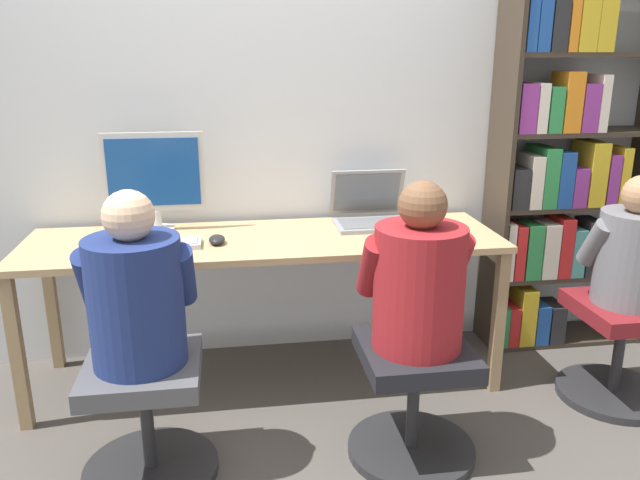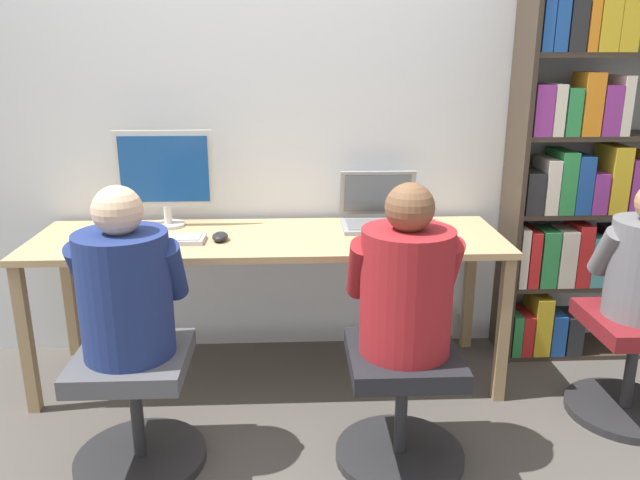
% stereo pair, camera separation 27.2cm
% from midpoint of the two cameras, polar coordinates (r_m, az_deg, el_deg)
% --- Properties ---
extents(ground_plane, '(14.00, 14.00, 0.00)m').
position_cam_midpoint_polar(ground_plane, '(2.89, -1.82, -15.27)').
color(ground_plane, '#4C4742').
extents(wall_back, '(10.00, 0.05, 2.60)m').
position_cam_midpoint_polar(wall_back, '(3.16, -2.24, 12.53)').
color(wall_back, silver).
rests_on(wall_back, ground_plane).
extents(desk, '(2.17, 0.63, 0.72)m').
position_cam_midpoint_polar(desk, '(2.90, -2.03, -0.92)').
color(desk, tan).
rests_on(desk, ground_plane).
extents(desktop_monitor, '(0.47, 0.16, 0.47)m').
position_cam_midpoint_polar(desktop_monitor, '(3.05, -11.54, 5.80)').
color(desktop_monitor, beige).
rests_on(desktop_monitor, desk).
extents(laptop, '(0.38, 0.35, 0.26)m').
position_cam_midpoint_polar(laptop, '(3.08, 8.02, 2.26)').
color(laptop, gray).
rests_on(laptop, desk).
extents(keyboard, '(0.40, 0.14, 0.03)m').
position_cam_midpoint_polar(keyboard, '(2.84, -11.88, 0.01)').
color(keyboard, '#B2B2B7').
rests_on(keyboard, desk).
extents(computer_mouse_by_keyboard, '(0.07, 0.11, 0.04)m').
position_cam_midpoint_polar(computer_mouse_by_keyboard, '(2.82, -6.42, 0.28)').
color(computer_mouse_by_keyboard, black).
rests_on(computer_mouse_by_keyboard, desk).
extents(office_chair_left, '(0.50, 0.50, 0.47)m').
position_cam_midpoint_polar(office_chair_left, '(2.50, -13.43, -14.50)').
color(office_chair_left, '#262628').
rests_on(office_chair_left, ground_plane).
extents(office_chair_right, '(0.50, 0.50, 0.47)m').
position_cam_midpoint_polar(office_chair_right, '(2.50, 10.68, -14.35)').
color(office_chair_right, '#262628').
rests_on(office_chair_right, ground_plane).
extents(person_at_monitor, '(0.41, 0.34, 0.63)m').
position_cam_midpoint_polar(person_at_monitor, '(2.30, -14.22, -4.11)').
color(person_at_monitor, navy).
rests_on(person_at_monitor, office_chair_left).
extents(person_at_laptop, '(0.41, 0.34, 0.63)m').
position_cam_midpoint_polar(person_at_laptop, '(2.29, 11.29, -3.91)').
color(person_at_laptop, maroon).
rests_on(person_at_laptop, office_chair_right).
extents(bookshelf, '(0.85, 0.29, 1.91)m').
position_cam_midpoint_polar(bookshelf, '(3.39, 24.87, 5.23)').
color(bookshelf, '#382D23').
rests_on(bookshelf, ground_plane).
extents(office_chair_side, '(0.50, 0.50, 0.47)m').
position_cam_midpoint_polar(office_chair_side, '(3.11, 28.95, -9.75)').
color(office_chair_side, '#262628').
rests_on(office_chair_side, ground_plane).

